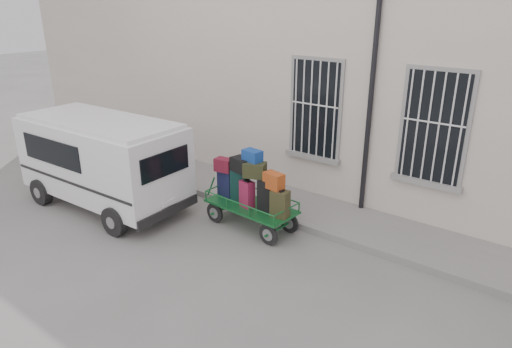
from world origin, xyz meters
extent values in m
plane|color=slate|center=(0.00, 0.00, 0.00)|extent=(80.00, 80.00, 0.00)
cube|color=beige|center=(0.00, 5.50, 3.00)|extent=(24.00, 5.00, 6.00)
cylinder|color=black|center=(0.95, 2.92, 2.80)|extent=(0.11, 0.11, 5.60)
cube|color=black|center=(-0.40, 2.98, 2.25)|extent=(1.20, 0.08, 2.20)
cube|color=gray|center=(-0.40, 2.96, 1.09)|extent=(1.45, 0.22, 0.12)
cube|color=black|center=(2.30, 2.98, 2.25)|extent=(1.20, 0.08, 2.20)
cube|color=gray|center=(2.30, 2.96, 1.09)|extent=(1.45, 0.22, 0.12)
cube|color=gray|center=(0.00, 2.20, 0.07)|extent=(24.00, 1.70, 0.15)
cylinder|color=black|center=(-1.42, 0.55, 0.23)|extent=(0.45, 0.08, 0.45)
cylinder|color=gray|center=(-1.42, 0.55, 0.23)|extent=(0.25, 0.10, 0.25)
cylinder|color=black|center=(-1.38, 1.23, 0.23)|extent=(0.45, 0.08, 0.45)
cylinder|color=gray|center=(-1.38, 1.23, 0.23)|extent=(0.25, 0.10, 0.25)
cylinder|color=black|center=(0.11, 0.46, 0.23)|extent=(0.45, 0.08, 0.45)
cylinder|color=gray|center=(0.11, 0.46, 0.23)|extent=(0.25, 0.10, 0.25)
cylinder|color=black|center=(0.15, 1.14, 0.23)|extent=(0.45, 0.08, 0.45)
cylinder|color=gray|center=(0.15, 1.14, 0.23)|extent=(0.25, 0.10, 0.25)
cube|color=#16632B|center=(-0.63, 0.84, 0.50)|extent=(2.03, 1.01, 0.05)
cylinder|color=#16632B|center=(-1.85, 0.91, 0.63)|extent=(0.26, 0.05, 0.51)
cube|color=#111634|center=(-1.38, 0.93, 0.82)|extent=(0.46, 0.28, 0.59)
cube|color=black|center=(-1.38, 0.93, 1.13)|extent=(0.18, 0.12, 0.03)
cube|color=black|center=(-0.94, 0.86, 0.87)|extent=(0.40, 0.25, 0.71)
cube|color=black|center=(-0.94, 0.86, 1.24)|extent=(0.16, 0.11, 0.03)
cube|color=maroon|center=(-0.66, 0.74, 0.81)|extent=(0.35, 0.26, 0.57)
cube|color=black|center=(-0.66, 0.74, 1.11)|extent=(0.13, 0.10, 0.03)
cube|color=black|center=(-0.18, 0.82, 0.86)|extent=(0.41, 0.28, 0.69)
cube|color=black|center=(-0.18, 0.82, 1.22)|extent=(0.16, 0.12, 0.03)
cube|color=#2F2D17|center=(0.16, 0.77, 0.80)|extent=(0.38, 0.29, 0.56)
cube|color=black|center=(0.16, 0.77, 1.09)|extent=(0.15, 0.13, 0.03)
cube|color=#571120|center=(-1.40, 0.87, 1.26)|extent=(0.42, 0.30, 0.29)
cube|color=black|center=(-0.89, 0.86, 1.38)|extent=(0.51, 0.39, 0.29)
cube|color=#292914|center=(-0.52, 0.83, 1.36)|extent=(0.52, 0.45, 0.30)
cube|color=maroon|center=(-0.02, 0.81, 1.24)|extent=(0.45, 0.30, 0.33)
cube|color=navy|center=(-0.63, 0.90, 1.62)|extent=(0.42, 0.30, 0.23)
cube|color=white|center=(-4.05, -0.36, 1.20)|extent=(4.18, 1.94, 1.68)
cube|color=white|center=(-4.05, -0.36, 2.08)|extent=(3.99, 1.80, 0.09)
cube|color=black|center=(-6.08, -0.44, 1.52)|extent=(0.23, 1.55, 0.70)
cube|color=black|center=(-4.57, -1.27, 1.48)|extent=(2.06, 0.12, 0.58)
cube|color=black|center=(-1.98, -0.27, 1.48)|extent=(0.09, 1.31, 0.51)
cube|color=black|center=(-1.99, -0.27, 0.40)|extent=(0.16, 1.73, 0.21)
cube|color=white|center=(-1.96, -0.27, 0.62)|extent=(0.04, 0.39, 0.11)
cylinder|color=black|center=(-5.37, -1.27, 0.32)|extent=(0.64, 0.23, 0.64)
cylinder|color=black|center=(-5.44, 0.45, 0.32)|extent=(0.64, 0.23, 0.64)
cylinder|color=black|center=(-2.66, -1.16, 0.32)|extent=(0.64, 0.23, 0.64)
cylinder|color=black|center=(-2.73, 0.56, 0.32)|extent=(0.64, 0.23, 0.64)
camera|label=1|loc=(4.84, -6.10, 4.60)|focal=32.00mm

